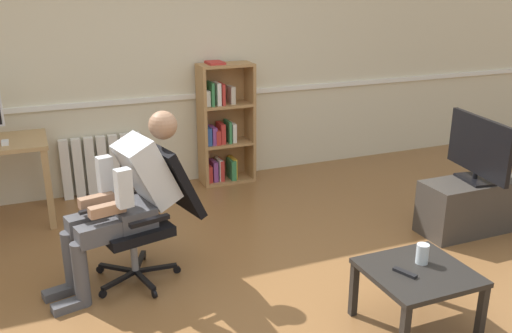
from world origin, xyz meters
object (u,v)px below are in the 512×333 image
(computer_mouse, at_px, (5,143))
(person_seated, at_px, (126,197))
(tv_screen, at_px, (479,148))
(coffee_table, at_px, (418,278))
(bookshelf, at_px, (223,128))
(drinking_glass, at_px, (422,254))
(radiator, at_px, (103,165))
(tv_stand, at_px, (471,206))
(spare_remote, at_px, (405,273))
(office_chair, at_px, (151,208))

(computer_mouse, xyz_separation_m, person_seated, (0.77, -1.31, -0.12))
(tv_screen, bearing_deg, coffee_table, 134.41)
(bookshelf, distance_m, tv_screen, 2.52)
(computer_mouse, xyz_separation_m, coffee_table, (2.29, -2.54, -0.42))
(person_seated, xyz_separation_m, drinking_glass, (1.59, -1.17, -0.18))
(person_seated, xyz_separation_m, tv_screen, (2.85, -0.27, 0.09))
(radiator, height_order, tv_stand, radiator)
(computer_mouse, height_order, bookshelf, bookshelf)
(drinking_glass, bearing_deg, person_seated, 143.67)
(coffee_table, distance_m, drinking_glass, 0.15)
(drinking_glass, bearing_deg, radiator, 117.23)
(bookshelf, distance_m, coffee_table, 2.97)
(computer_mouse, height_order, person_seated, person_seated)
(computer_mouse, relative_size, bookshelf, 0.08)
(radiator, relative_size, tv_stand, 0.88)
(tv_screen, relative_size, coffee_table, 1.27)
(person_seated, bearing_deg, coffee_table, 37.40)
(bookshelf, distance_m, spare_remote, 2.97)
(tv_screen, bearing_deg, office_chair, 91.85)
(radiator, height_order, drinking_glass, radiator)
(radiator, distance_m, tv_stand, 3.49)
(bookshelf, distance_m, drinking_glass, 2.90)
(radiator, height_order, coffee_table, radiator)
(spare_remote, bearing_deg, person_seated, -62.56)
(drinking_glass, bearing_deg, spare_remote, -157.87)
(drinking_glass, bearing_deg, tv_stand, 35.63)
(tv_stand, bearing_deg, bookshelf, 128.00)
(person_seated, bearing_deg, radiator, 164.79)
(tv_stand, distance_m, coffee_table, 1.65)
(coffee_table, distance_m, spare_remote, 0.13)
(radiator, xyz_separation_m, drinking_glass, (1.54, -2.98, 0.16))
(radiator, height_order, person_seated, person_seated)
(radiator, bearing_deg, bookshelf, -4.55)
(office_chair, distance_m, person_seated, 0.22)
(bookshelf, xyz_separation_m, office_chair, (-1.12, -1.67, -0.06))
(person_seated, bearing_deg, spare_remote, 35.13)
(computer_mouse, bearing_deg, radiator, 31.78)
(coffee_table, relative_size, spare_remote, 4.10)
(person_seated, bearing_deg, bookshelf, 129.33)
(tv_stand, distance_m, tv_screen, 0.51)
(computer_mouse, height_order, drinking_glass, computer_mouse)
(computer_mouse, height_order, spare_remote, computer_mouse)
(coffee_table, xyz_separation_m, drinking_glass, (0.07, 0.06, 0.12))
(office_chair, distance_m, drinking_glass, 1.86)
(tv_screen, bearing_deg, person_seated, 93.09)
(radiator, relative_size, tv_screen, 1.01)
(office_chair, bearing_deg, person_seated, -90.00)
(computer_mouse, bearing_deg, coffee_table, -47.98)
(tv_stand, bearing_deg, tv_screen, -8.44)
(coffee_table, bearing_deg, person_seated, 140.90)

